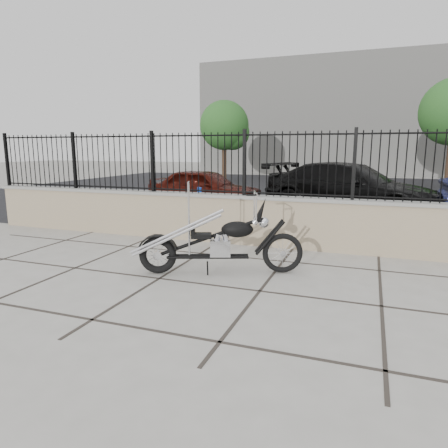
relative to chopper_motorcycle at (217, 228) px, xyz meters
name	(u,v)px	position (x,y,z in m)	size (l,w,h in m)	color
ground_plane	(260,291)	(0.81, -0.53, -0.70)	(90.00, 90.00, 0.00)	#99968E
parking_lot	(337,193)	(0.81, 11.97, -0.70)	(30.00, 30.00, 0.00)	black
retaining_wall	(295,223)	(0.81, 1.97, -0.22)	(14.00, 0.36, 0.96)	gray
iron_fence	(297,165)	(0.81, 1.97, 0.86)	(14.00, 0.08, 1.20)	black
background_building	(355,118)	(0.81, 25.97, 3.30)	(22.00, 6.00, 8.00)	beige
chopper_motorcycle	(217,228)	(0.00, 0.00, 0.00)	(2.34, 0.41, 1.40)	black
car_red	(205,188)	(-2.75, 6.08, -0.08)	(1.46, 3.64, 1.24)	#3D0E08
car_black	(350,189)	(1.56, 6.45, 0.03)	(2.04, 5.01, 1.45)	black
bollard_a	(200,205)	(-1.92, 3.76, -0.26)	(0.11, 0.11, 0.89)	blue
tree_left	(224,123)	(-5.74, 16.08, 2.53)	(2.73, 2.73, 4.61)	#382619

